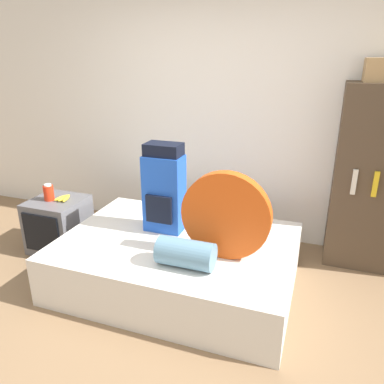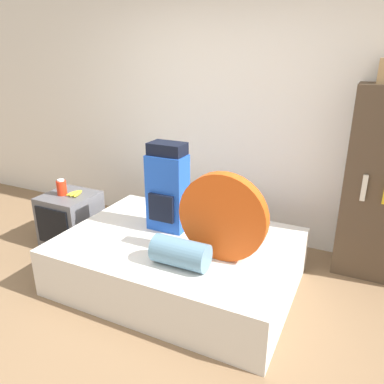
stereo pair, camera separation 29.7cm
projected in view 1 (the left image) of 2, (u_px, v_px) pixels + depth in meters
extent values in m
plane|color=#846647|center=(147.00, 342.00, 2.64)|extent=(16.00, 16.00, 0.00)
cube|color=white|center=(224.00, 116.00, 3.87)|extent=(8.00, 0.05, 2.60)
cube|color=silver|center=(178.00, 261.00, 3.25)|extent=(1.95, 1.40, 0.42)
cube|color=blue|center=(164.00, 194.00, 3.26)|extent=(0.34, 0.21, 0.68)
cube|color=black|center=(164.00, 149.00, 3.13)|extent=(0.31, 0.19, 0.10)
cube|color=black|center=(159.00, 209.00, 3.19)|extent=(0.23, 0.03, 0.24)
cylinder|color=#D14C14|center=(226.00, 216.00, 2.80)|extent=(0.69, 0.09, 0.69)
cylinder|color=#5B849E|center=(186.00, 253.00, 2.75)|extent=(0.43, 0.21, 0.21)
cube|color=#5B5B60|center=(59.00, 224.00, 3.82)|extent=(0.51, 0.50, 0.53)
cube|color=black|center=(41.00, 234.00, 3.59)|extent=(0.41, 0.02, 0.38)
cylinder|color=red|center=(49.00, 193.00, 3.70)|extent=(0.10, 0.10, 0.15)
cylinder|color=white|center=(48.00, 185.00, 3.67)|extent=(0.07, 0.07, 0.02)
ellipsoid|color=yellow|center=(62.00, 198.00, 3.73)|extent=(0.09, 0.18, 0.04)
ellipsoid|color=yellow|center=(64.00, 198.00, 3.72)|extent=(0.04, 0.18, 0.04)
ellipsoid|color=yellow|center=(66.00, 198.00, 3.72)|extent=(0.09, 0.18, 0.04)
cube|color=#473828|center=(383.00, 181.00, 3.33)|extent=(0.84, 0.38, 1.68)
cube|color=beige|center=(354.00, 182.00, 3.23)|extent=(0.04, 0.02, 0.22)
cube|color=gold|center=(375.00, 184.00, 3.17)|extent=(0.04, 0.02, 0.22)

